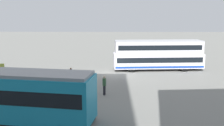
% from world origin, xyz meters
% --- Properties ---
extents(ground_plane, '(160.00, 160.00, 0.00)m').
position_xyz_m(ground_plane, '(0.00, 0.00, 0.00)').
color(ground_plane, gray).
extents(double_decker_bus, '(11.28, 3.37, 3.75)m').
position_xyz_m(double_decker_bus, '(-5.57, -2.74, 1.93)').
color(double_decker_bus, silver).
rests_on(double_decker_bus, ground).
extents(pedestrian_near_railing, '(0.40, 0.40, 1.60)m').
position_xyz_m(pedestrian_near_railing, '(4.28, 3.94, 0.92)').
color(pedestrian_near_railing, '#4C3F2D').
rests_on(pedestrian_near_railing, ground).
extents(pedestrian_crossing, '(0.41, 0.41, 1.69)m').
position_xyz_m(pedestrian_crossing, '(0.66, 8.09, 0.98)').
color(pedestrian_crossing, black).
rests_on(pedestrian_crossing, ground).
extents(pedestrian_railing, '(7.70, 0.13, 1.08)m').
position_xyz_m(pedestrian_railing, '(5.37, 5.29, 0.74)').
color(pedestrian_railing, gray).
rests_on(pedestrian_railing, ground).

